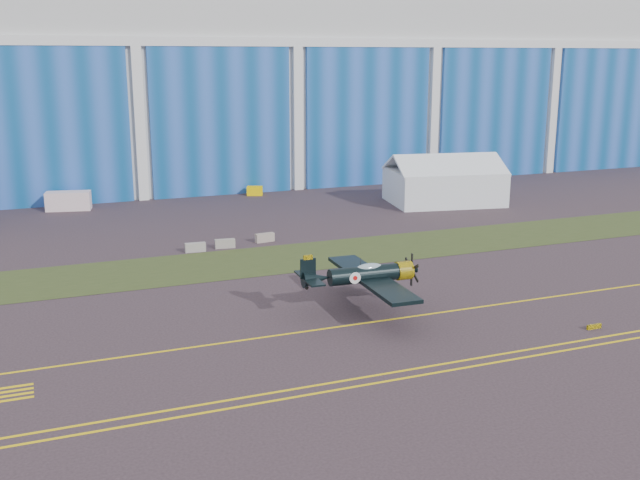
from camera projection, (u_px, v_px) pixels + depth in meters
name	position (u px, v px, depth m)	size (l,w,h in m)	color
ground	(246.00, 314.00, 55.73)	(260.00, 260.00, 0.00)	#3A2D34
grass_median	(203.00, 266.00, 68.37)	(260.00, 10.00, 0.02)	#475128
hangar	(116.00, 81.00, 116.99)	(220.00, 45.70, 30.00)	silver
taxiway_centreline	(266.00, 337.00, 51.21)	(200.00, 0.20, 0.02)	yellow
edge_line_near	(316.00, 393.00, 42.63)	(80.00, 0.20, 0.02)	yellow
edge_line_far	(310.00, 386.00, 43.53)	(80.00, 0.20, 0.02)	yellow
guard_board_right	(594.00, 327.00, 52.69)	(1.20, 0.15, 0.35)	yellow
warbird	(364.00, 274.00, 55.90)	(10.91, 12.99, 3.74)	black
tent	(444.00, 178.00, 97.42)	(15.63, 12.57, 6.53)	white
shipping_container	(68.00, 201.00, 93.29)	(5.36, 2.15, 2.32)	silver
tug	(255.00, 191.00, 103.41)	(2.11, 1.32, 1.23)	#FFD500
barrier_a	(195.00, 247.00, 73.45)	(2.00, 0.60, 0.90)	gray
barrier_b	(225.00, 244.00, 74.92)	(2.00, 0.60, 0.90)	gray
barrier_c	(265.00, 238.00, 77.40)	(2.00, 0.60, 0.90)	gray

